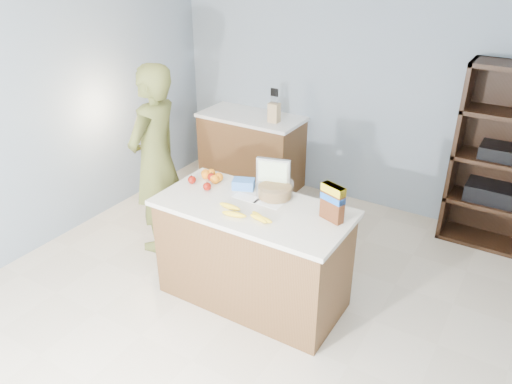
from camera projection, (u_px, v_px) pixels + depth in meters
The scene contains 15 objects.
floor at pixel (234, 317), 4.09m from camera, with size 4.50×5.00×0.02m, color beige.
walls at pixel (229, 126), 3.34m from camera, with size 4.52×5.02×2.51m.
counter_peninsula at pixel (253, 257), 4.13m from camera, with size 1.56×0.76×0.90m.
back_cabinet at pixel (252, 150), 6.11m from camera, with size 1.24×0.62×0.90m.
shelving_unit at pixel (504, 162), 4.76m from camera, with size 0.90×0.40×1.80m.
person at pixel (156, 160), 4.68m from camera, with size 0.66×0.44×1.82m, color brown.
knife_block at pixel (274, 112), 5.64m from camera, with size 0.12×0.10×0.31m.
envelopes at pixel (257, 201), 3.98m from camera, with size 0.42×0.12×0.00m.
bananas at pixel (246, 214), 3.75m from camera, with size 0.50×0.17×0.04m.
apples at pixel (204, 181), 4.22m from camera, with size 0.26×0.24×0.07m.
oranges at pixel (212, 176), 4.31m from camera, with size 0.22×0.16×0.08m.
blue_carton at pixel (243, 184), 4.16m from camera, with size 0.18×0.12×0.08m, color blue.
salad_bowl at pixel (275, 190), 4.02m from camera, with size 0.30×0.30×0.13m.
tv at pixel (273, 173), 4.08m from camera, with size 0.28×0.12×0.28m.
cereal_box at pixel (333, 200), 3.64m from camera, with size 0.20×0.13×0.28m.
Camera 1 is at (1.82, -2.61, 2.77)m, focal length 35.00 mm.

